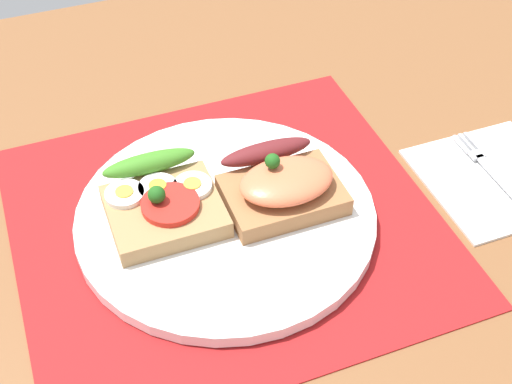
{
  "coord_description": "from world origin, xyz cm",
  "views": [
    {
      "loc": [
        -13.6,
        -43.56,
        48.39
      ],
      "look_at": [
        3.0,
        0.0,
        3.05
      ],
      "focal_mm": 49.84,
      "sensor_mm": 36.0,
      "label": 1
    }
  ],
  "objects": [
    {
      "name": "ground_plane",
      "position": [
        0.0,
        0.0,
        -1.6
      ],
      "size": [
        120.0,
        90.0,
        3.2
      ],
      "primitive_type": "cube",
      "color": "brown"
    },
    {
      "name": "fork",
      "position": [
        26.85,
        -3.5,
        0.76
      ],
      "size": [
        1.62,
        13.32,
        0.32
      ],
      "color": "#B7B7BC",
      "rests_on": "napkin"
    },
    {
      "name": "sandwich_egg_tomato",
      "position": [
        -5.35,
        1.98,
        2.95
      ],
      "size": [
        10.07,
        10.38,
        4.02
      ],
      "color": "#A67C4E",
      "rests_on": "plate"
    },
    {
      "name": "napkin",
      "position": [
        26.87,
        -3.84,
        0.3
      ],
      "size": [
        13.67,
        13.97,
        0.6
      ],
      "primitive_type": "cube",
      "color": "white",
      "rests_on": "ground_plane"
    },
    {
      "name": "sandwich_salmon",
      "position": [
        5.42,
        -0.36,
        3.52
      ],
      "size": [
        10.69,
        9.12,
        5.49
      ],
      "color": "#9E693E",
      "rests_on": "plate"
    },
    {
      "name": "placemat",
      "position": [
        0.0,
        0.0,
        0.15
      ],
      "size": [
        38.47,
        35.98,
        0.3
      ],
      "primitive_type": "cube",
      "color": "#A3191A",
      "rests_on": "ground_plane"
    },
    {
      "name": "plate",
      "position": [
        0.0,
        0.0,
        0.92
      ],
      "size": [
        27.73,
        27.73,
        1.25
      ],
      "primitive_type": "cylinder",
      "color": "white",
      "rests_on": "placemat"
    }
  ]
}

